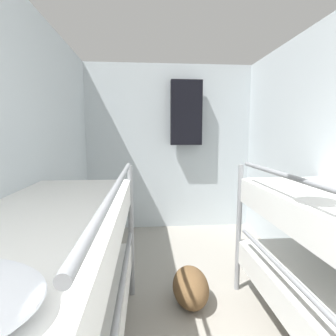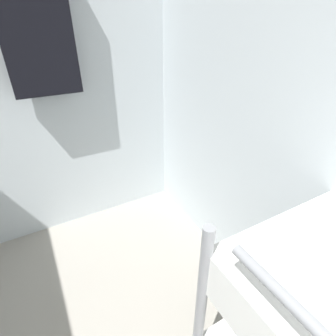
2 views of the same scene
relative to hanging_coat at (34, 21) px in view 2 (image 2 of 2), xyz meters
name	(u,v)px [view 2 (image 2 of 2)]	position (x,y,z in m)	size (l,w,h in m)	color
wall_back	(15,100)	(-0.23, 0.15, -0.50)	(2.52, 0.06, 2.40)	silver
hanging_coat	(34,21)	(0.00, 0.00, 0.00)	(0.44, 0.12, 0.90)	black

